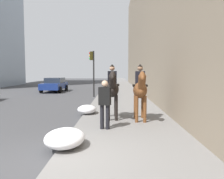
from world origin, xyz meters
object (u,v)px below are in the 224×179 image
(car_mid_lane, at_px, (55,84))
(mounted_horse_near, at_px, (112,88))
(traffic_light_near_curb, at_px, (93,66))
(pedestrian_greeting, at_px, (105,101))
(mounted_horse_far, at_px, (140,89))

(car_mid_lane, bearing_deg, mounted_horse_near, 24.57)
(mounted_horse_near, distance_m, traffic_light_near_curb, 9.59)
(pedestrian_greeting, bearing_deg, mounted_horse_near, 3.27)
(mounted_horse_near, distance_m, car_mid_lane, 15.20)
(car_mid_lane, bearing_deg, mounted_horse_far, 27.85)
(pedestrian_greeting, relative_size, traffic_light_near_curb, 0.45)
(car_mid_lane, distance_m, traffic_light_near_curb, 6.55)
(car_mid_lane, xyz_separation_m, traffic_light_near_curb, (-4.55, -4.36, 1.78))
(mounted_horse_near, relative_size, car_mid_lane, 0.53)
(mounted_horse_near, xyz_separation_m, mounted_horse_far, (-0.33, -1.14, -0.00))
(traffic_light_near_curb, bearing_deg, mounted_horse_near, -169.52)
(mounted_horse_near, height_order, mounted_horse_far, mounted_horse_near)
(mounted_horse_near, bearing_deg, mounted_horse_far, 72.32)
(traffic_light_near_curb, bearing_deg, mounted_horse_far, -163.48)
(mounted_horse_far, relative_size, pedestrian_greeting, 1.36)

